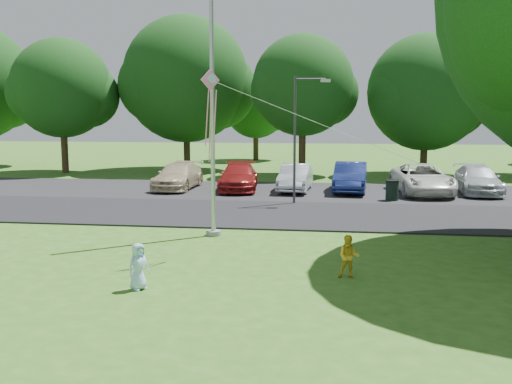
# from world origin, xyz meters

# --- Properties ---
(ground) EXTENTS (120.00, 120.00, 0.00)m
(ground) POSITION_xyz_m (0.00, 0.00, 0.00)
(ground) COLOR #2C5C18
(ground) RESTS_ON ground
(park_road) EXTENTS (60.00, 6.00, 0.06)m
(park_road) POSITION_xyz_m (0.00, 9.00, 0.03)
(park_road) COLOR black
(park_road) RESTS_ON ground
(parking_strip) EXTENTS (42.00, 7.00, 0.06)m
(parking_strip) POSITION_xyz_m (0.00, 15.50, 0.03)
(parking_strip) COLOR black
(parking_strip) RESTS_ON ground
(flagpole) EXTENTS (0.50, 0.50, 10.00)m
(flagpole) POSITION_xyz_m (-3.50, 5.00, 4.17)
(flagpole) COLOR #B7BABF
(flagpole) RESTS_ON ground
(street_lamp) EXTENTS (1.55, 0.34, 5.51)m
(street_lamp) POSITION_xyz_m (-1.10, 11.69, 3.31)
(street_lamp) COLOR #3F3F44
(street_lamp) RESTS_ON ground
(trash_can) EXTENTS (0.61, 0.61, 0.96)m
(trash_can) POSITION_xyz_m (2.98, 13.00, 0.48)
(trash_can) COLOR black
(trash_can) RESTS_ON ground
(tree_row) EXTENTS (64.35, 11.94, 10.88)m
(tree_row) POSITION_xyz_m (1.59, 24.23, 5.71)
(tree_row) COLOR #332316
(tree_row) RESTS_ON ground
(horizon_trees) EXTENTS (77.46, 7.20, 7.02)m
(horizon_trees) POSITION_xyz_m (4.06, 33.88, 4.30)
(horizon_trees) COLOR #332316
(horizon_trees) RESTS_ON ground
(parked_cars) EXTENTS (16.86, 5.39, 1.45)m
(parked_cars) POSITION_xyz_m (0.45, 15.53, 0.74)
(parked_cars) COLOR #C6B793
(parked_cars) RESTS_ON ground
(child_yellow) EXTENTS (0.54, 0.43, 1.06)m
(child_yellow) POSITION_xyz_m (0.73, 0.71, 0.53)
(child_yellow) COLOR gold
(child_yellow) RESTS_ON ground
(child_blue) EXTENTS (0.59, 0.62, 1.07)m
(child_blue) POSITION_xyz_m (-4.01, -0.82, 0.53)
(child_blue) COLOR #A6D2FF
(child_blue) RESTS_ON ground
(kite) EXTENTS (8.35, 1.43, 3.46)m
(kite) POSITION_xyz_m (-2.66, 2.14, 4.30)
(kite) COLOR pink
(kite) RESTS_ON ground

